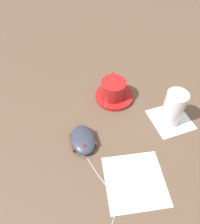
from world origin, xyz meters
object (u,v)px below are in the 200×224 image
(coffee_cup, at_px, (113,88))
(computer_mouse, at_px, (83,140))
(drinking_glass, at_px, (173,108))
(saucer, at_px, (114,96))

(coffee_cup, height_order, computer_mouse, coffee_cup)
(coffee_cup, distance_m, drinking_glass, 0.20)
(coffee_cup, relative_size, drinking_glass, 0.80)
(computer_mouse, bearing_deg, saucer, -74.89)
(computer_mouse, height_order, drinking_glass, drinking_glass)
(saucer, distance_m, computer_mouse, 0.20)
(coffee_cup, xyz_separation_m, computer_mouse, (-0.06, 0.20, -0.03))
(saucer, relative_size, drinking_glass, 1.11)
(coffee_cup, xyz_separation_m, drinking_glass, (-0.19, -0.04, 0.02))
(saucer, distance_m, coffee_cup, 0.04)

